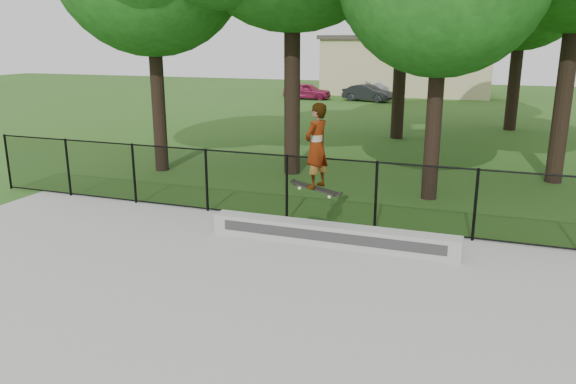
{
  "coord_description": "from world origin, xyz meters",
  "views": [
    {
      "loc": [
        4.12,
        -5.44,
        3.99
      ],
      "look_at": [
        0.64,
        4.2,
        1.2
      ],
      "focal_mm": 35.0,
      "sensor_mm": 36.0,
      "label": 1
    }
  ],
  "objects_px": {
    "car_c": "(392,88)",
    "skater_airborne": "(316,148)",
    "grind_ledge": "(332,235)",
    "car_a": "(307,91)",
    "car_b": "(368,93)"
  },
  "relations": [
    {
      "from": "grind_ledge",
      "to": "car_c",
      "type": "relative_size",
      "value": 1.36
    },
    {
      "from": "grind_ledge",
      "to": "skater_airborne",
      "type": "height_order",
      "value": "skater_airborne"
    },
    {
      "from": "car_a",
      "to": "skater_airborne",
      "type": "relative_size",
      "value": 1.82
    },
    {
      "from": "car_b",
      "to": "skater_airborne",
      "type": "relative_size",
      "value": 1.69
    },
    {
      "from": "skater_airborne",
      "to": "grind_ledge",
      "type": "bearing_deg",
      "value": 17.26
    },
    {
      "from": "grind_ledge",
      "to": "car_a",
      "type": "bearing_deg",
      "value": 108.9
    },
    {
      "from": "car_a",
      "to": "car_b",
      "type": "xyz_separation_m",
      "value": [
        4.23,
        0.01,
        -0.01
      ]
    },
    {
      "from": "car_b",
      "to": "car_c",
      "type": "xyz_separation_m",
      "value": [
        0.94,
        3.96,
        0.03
      ]
    },
    {
      "from": "car_c",
      "to": "skater_airborne",
      "type": "distance_m",
      "value": 31.49
    },
    {
      "from": "car_a",
      "to": "car_c",
      "type": "distance_m",
      "value": 6.53
    },
    {
      "from": "car_b",
      "to": "car_c",
      "type": "height_order",
      "value": "car_c"
    },
    {
      "from": "grind_ledge",
      "to": "skater_airborne",
      "type": "xyz_separation_m",
      "value": [
        -0.31,
        -0.1,
        1.74
      ]
    },
    {
      "from": "car_a",
      "to": "grind_ledge",
      "type": "bearing_deg",
      "value": -163.91
    },
    {
      "from": "car_b",
      "to": "skater_airborne",
      "type": "height_order",
      "value": "skater_airborne"
    },
    {
      "from": "grind_ledge",
      "to": "car_b",
      "type": "height_order",
      "value": "car_b"
    }
  ]
}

